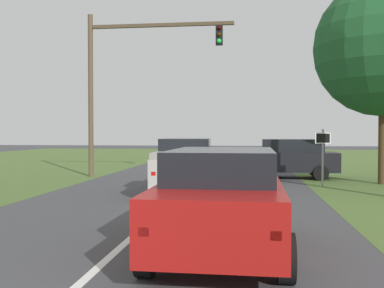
{
  "coord_description": "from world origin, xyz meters",
  "views": [
    {
      "loc": [
        2.36,
        -3.03,
        2.15
      ],
      "look_at": [
        0.16,
        14.57,
        1.69
      ],
      "focal_mm": 42.19,
      "sensor_mm": 36.0,
      "label": 1
    }
  ],
  "objects_px": {
    "pickup_truck_lead": "(186,165)",
    "traffic_light": "(126,70)",
    "keep_moving_sign": "(323,150)",
    "oak_tree_right": "(384,47)",
    "red_suv_near": "(222,198)",
    "crossing_suv_far": "(288,158)"
  },
  "relations": [
    {
      "from": "pickup_truck_lead",
      "to": "traffic_light",
      "type": "distance_m",
      "value": 7.67
    },
    {
      "from": "pickup_truck_lead",
      "to": "traffic_light",
      "type": "bearing_deg",
      "value": 124.16
    },
    {
      "from": "pickup_truck_lead",
      "to": "keep_moving_sign",
      "type": "bearing_deg",
      "value": 27.23
    },
    {
      "from": "oak_tree_right",
      "to": "pickup_truck_lead",
      "type": "bearing_deg",
      "value": -153.62
    },
    {
      "from": "oak_tree_right",
      "to": "red_suv_near",
      "type": "bearing_deg",
      "value": -117.44
    },
    {
      "from": "oak_tree_right",
      "to": "crossing_suv_far",
      "type": "height_order",
      "value": "oak_tree_right"
    },
    {
      "from": "red_suv_near",
      "to": "crossing_suv_far",
      "type": "xyz_separation_m",
      "value": [
        2.32,
        13.56,
        -0.02
      ]
    },
    {
      "from": "red_suv_near",
      "to": "oak_tree_right",
      "type": "bearing_deg",
      "value": 62.56
    },
    {
      "from": "red_suv_near",
      "to": "keep_moving_sign",
      "type": "relative_size",
      "value": 2.03
    },
    {
      "from": "pickup_truck_lead",
      "to": "oak_tree_right",
      "type": "relative_size",
      "value": 0.61
    },
    {
      "from": "pickup_truck_lead",
      "to": "keep_moving_sign",
      "type": "xyz_separation_m",
      "value": [
        5.1,
        2.63,
        0.46
      ]
    },
    {
      "from": "pickup_truck_lead",
      "to": "keep_moving_sign",
      "type": "distance_m",
      "value": 5.76
    },
    {
      "from": "pickup_truck_lead",
      "to": "crossing_suv_far",
      "type": "height_order",
      "value": "pickup_truck_lead"
    },
    {
      "from": "pickup_truck_lead",
      "to": "crossing_suv_far",
      "type": "bearing_deg",
      "value": 55.28
    },
    {
      "from": "keep_moving_sign",
      "to": "oak_tree_right",
      "type": "distance_m",
      "value": 5.09
    },
    {
      "from": "traffic_light",
      "to": "oak_tree_right",
      "type": "distance_m",
      "value": 11.46
    },
    {
      "from": "keep_moving_sign",
      "to": "crossing_suv_far",
      "type": "bearing_deg",
      "value": 108.49
    },
    {
      "from": "keep_moving_sign",
      "to": "red_suv_near",
      "type": "bearing_deg",
      "value": -108.11
    },
    {
      "from": "traffic_light",
      "to": "oak_tree_right",
      "type": "bearing_deg",
      "value": -7.64
    },
    {
      "from": "red_suv_near",
      "to": "traffic_light",
      "type": "height_order",
      "value": "traffic_light"
    },
    {
      "from": "red_suv_near",
      "to": "pickup_truck_lead",
      "type": "bearing_deg",
      "value": 102.48
    },
    {
      "from": "keep_moving_sign",
      "to": "crossing_suv_far",
      "type": "xyz_separation_m",
      "value": [
        -1.07,
        3.2,
        -0.5
      ]
    }
  ]
}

